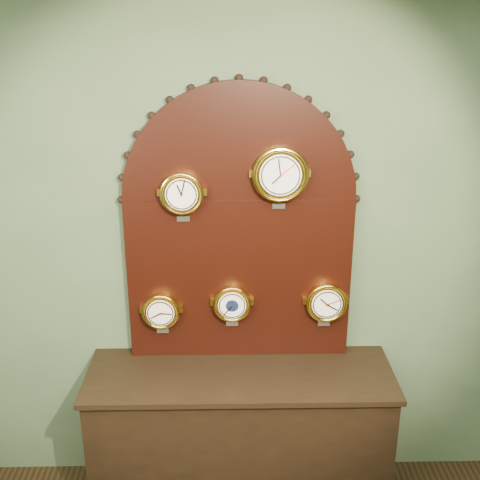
{
  "coord_description": "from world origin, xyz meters",
  "views": [
    {
      "loc": [
        -0.05,
        -0.55,
        2.62
      ],
      "look_at": [
        0.0,
        2.25,
        1.58
      ],
      "focal_mm": 45.4,
      "sensor_mm": 36.0,
      "label": 1
    }
  ],
  "objects_px": {
    "hygrometer": "(161,311)",
    "barometer": "(232,303)",
    "roman_clock": "(182,193)",
    "tide_clock": "(326,302)",
    "arabic_clock": "(280,174)",
    "shop_counter": "(240,440)",
    "display_board": "(239,218)"
  },
  "relations": [
    {
      "from": "hygrometer",
      "to": "display_board",
      "type": "bearing_deg",
      "value": 8.86
    },
    {
      "from": "shop_counter",
      "to": "tide_clock",
      "type": "bearing_deg",
      "value": 18.21
    },
    {
      "from": "barometer",
      "to": "tide_clock",
      "type": "xyz_separation_m",
      "value": [
        0.51,
        -0.0,
        0.0
      ]
    },
    {
      "from": "arabic_clock",
      "to": "barometer",
      "type": "bearing_deg",
      "value": 179.59
    },
    {
      "from": "shop_counter",
      "to": "display_board",
      "type": "xyz_separation_m",
      "value": [
        0.0,
        0.22,
        1.23
      ]
    },
    {
      "from": "barometer",
      "to": "roman_clock",
      "type": "bearing_deg",
      "value": -179.94
    },
    {
      "from": "tide_clock",
      "to": "hygrometer",
      "type": "bearing_deg",
      "value": 179.97
    },
    {
      "from": "roman_clock",
      "to": "hygrometer",
      "type": "distance_m",
      "value": 0.67
    },
    {
      "from": "hygrometer",
      "to": "tide_clock",
      "type": "xyz_separation_m",
      "value": [
        0.89,
        -0.0,
        0.04
      ]
    },
    {
      "from": "hygrometer",
      "to": "barometer",
      "type": "distance_m",
      "value": 0.39
    },
    {
      "from": "arabic_clock",
      "to": "barometer",
      "type": "height_order",
      "value": "arabic_clock"
    },
    {
      "from": "roman_clock",
      "to": "hygrometer",
      "type": "bearing_deg",
      "value": 179.79
    },
    {
      "from": "display_board",
      "to": "tide_clock",
      "type": "height_order",
      "value": "display_board"
    },
    {
      "from": "arabic_clock",
      "to": "tide_clock",
      "type": "height_order",
      "value": "arabic_clock"
    },
    {
      "from": "shop_counter",
      "to": "hygrometer",
      "type": "relative_size",
      "value": 6.32
    },
    {
      "from": "display_board",
      "to": "roman_clock",
      "type": "relative_size",
      "value": 5.63
    },
    {
      "from": "arabic_clock",
      "to": "hygrometer",
      "type": "distance_m",
      "value": 0.98
    },
    {
      "from": "display_board",
      "to": "tide_clock",
      "type": "xyz_separation_m",
      "value": [
        0.47,
        -0.07,
        -0.45
      ]
    },
    {
      "from": "shop_counter",
      "to": "display_board",
      "type": "bearing_deg",
      "value": 90.0
    },
    {
      "from": "roman_clock",
      "to": "hygrometer",
      "type": "relative_size",
      "value": 1.07
    },
    {
      "from": "shop_counter",
      "to": "roman_clock",
      "type": "height_order",
      "value": "roman_clock"
    },
    {
      "from": "shop_counter",
      "to": "display_board",
      "type": "height_order",
      "value": "display_board"
    },
    {
      "from": "tide_clock",
      "to": "shop_counter",
      "type": "bearing_deg",
      "value": -161.79
    },
    {
      "from": "arabic_clock",
      "to": "hygrometer",
      "type": "height_order",
      "value": "arabic_clock"
    },
    {
      "from": "barometer",
      "to": "tide_clock",
      "type": "bearing_deg",
      "value": -0.03
    },
    {
      "from": "roman_clock",
      "to": "arabic_clock",
      "type": "height_order",
      "value": "arabic_clock"
    },
    {
      "from": "roman_clock",
      "to": "tide_clock",
      "type": "bearing_deg",
      "value": -0.0
    },
    {
      "from": "hygrometer",
      "to": "tide_clock",
      "type": "relative_size",
      "value": 0.93
    },
    {
      "from": "roman_clock",
      "to": "hygrometer",
      "type": "height_order",
      "value": "roman_clock"
    },
    {
      "from": "hygrometer",
      "to": "roman_clock",
      "type": "bearing_deg",
      "value": -0.21
    },
    {
      "from": "arabic_clock",
      "to": "shop_counter",
      "type": "bearing_deg",
      "value": -143.01
    },
    {
      "from": "hygrometer",
      "to": "tide_clock",
      "type": "distance_m",
      "value": 0.89
    }
  ]
}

